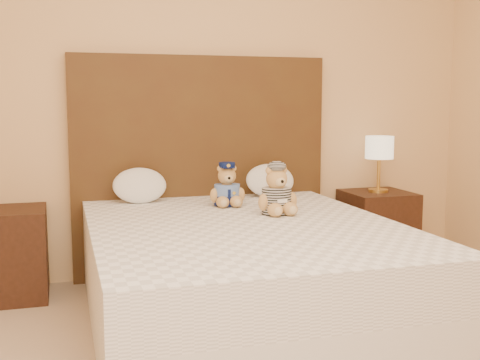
{
  "coord_description": "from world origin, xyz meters",
  "views": [
    {
      "loc": [
        -0.91,
        -1.8,
        1.19
      ],
      "look_at": [
        0.05,
        1.45,
        0.75
      ],
      "focal_mm": 45.0,
      "sensor_mm": 36.0,
      "label": 1
    }
  ],
  "objects_px": {
    "teddy_prisoner": "(277,190)",
    "pillow_right": "(270,179)",
    "nightstand_left": "(8,254)",
    "bed": "(244,273)",
    "nightstand_right": "(377,229)",
    "teddy_police": "(227,184)",
    "lamp": "(379,150)",
    "pillow_left": "(140,184)"
  },
  "relations": [
    {
      "from": "teddy_prisoner",
      "to": "pillow_right",
      "type": "relative_size",
      "value": 0.83
    },
    {
      "from": "nightstand_left",
      "to": "teddy_prisoner",
      "type": "xyz_separation_m",
      "value": [
        1.51,
        -0.6,
        0.42
      ]
    },
    {
      "from": "bed",
      "to": "nightstand_right",
      "type": "bearing_deg",
      "value": 32.62
    },
    {
      "from": "nightstand_left",
      "to": "teddy_police",
      "type": "xyz_separation_m",
      "value": [
        1.31,
        -0.25,
        0.41
      ]
    },
    {
      "from": "nightstand_left",
      "to": "nightstand_right",
      "type": "distance_m",
      "value": 2.5
    },
    {
      "from": "nightstand_left",
      "to": "pillow_right",
      "type": "height_order",
      "value": "pillow_right"
    },
    {
      "from": "nightstand_left",
      "to": "lamp",
      "type": "distance_m",
      "value": 2.56
    },
    {
      "from": "bed",
      "to": "teddy_prisoner",
      "type": "bearing_deg",
      "value": 38.24
    },
    {
      "from": "lamp",
      "to": "pillow_left",
      "type": "xyz_separation_m",
      "value": [
        -1.7,
        0.03,
        -0.18
      ]
    },
    {
      "from": "nightstand_left",
      "to": "teddy_police",
      "type": "relative_size",
      "value": 2.06
    },
    {
      "from": "lamp",
      "to": "teddy_prisoner",
      "type": "xyz_separation_m",
      "value": [
        -0.99,
        -0.6,
        -0.16
      ]
    },
    {
      "from": "teddy_police",
      "to": "teddy_prisoner",
      "type": "relative_size",
      "value": 0.95
    },
    {
      "from": "bed",
      "to": "nightstand_right",
      "type": "distance_m",
      "value": 1.48
    },
    {
      "from": "nightstand_left",
      "to": "pillow_right",
      "type": "relative_size",
      "value": 1.61
    },
    {
      "from": "bed",
      "to": "pillow_right",
      "type": "height_order",
      "value": "pillow_right"
    },
    {
      "from": "teddy_prisoner",
      "to": "pillow_left",
      "type": "xyz_separation_m",
      "value": [
        -0.7,
        0.63,
        -0.02
      ]
    },
    {
      "from": "bed",
      "to": "teddy_prisoner",
      "type": "xyz_separation_m",
      "value": [
        0.26,
        0.2,
        0.42
      ]
    },
    {
      "from": "nightstand_left",
      "to": "nightstand_right",
      "type": "relative_size",
      "value": 1.0
    },
    {
      "from": "nightstand_left",
      "to": "teddy_prisoner",
      "type": "relative_size",
      "value": 1.96
    },
    {
      "from": "teddy_police",
      "to": "pillow_right",
      "type": "relative_size",
      "value": 0.78
    },
    {
      "from": "lamp",
      "to": "pillow_left",
      "type": "distance_m",
      "value": 1.71
    },
    {
      "from": "bed",
      "to": "pillow_right",
      "type": "relative_size",
      "value": 5.87
    },
    {
      "from": "nightstand_right",
      "to": "lamp",
      "type": "bearing_deg",
      "value": 180.0
    },
    {
      "from": "teddy_police",
      "to": "pillow_left",
      "type": "height_order",
      "value": "teddy_police"
    },
    {
      "from": "nightstand_right",
      "to": "teddy_police",
      "type": "relative_size",
      "value": 2.06
    },
    {
      "from": "bed",
      "to": "pillow_left",
      "type": "bearing_deg",
      "value": 118.28
    },
    {
      "from": "nightstand_right",
      "to": "pillow_right",
      "type": "height_order",
      "value": "pillow_right"
    },
    {
      "from": "bed",
      "to": "pillow_left",
      "type": "height_order",
      "value": "pillow_left"
    },
    {
      "from": "teddy_police",
      "to": "nightstand_left",
      "type": "bearing_deg",
      "value": 173.03
    },
    {
      "from": "lamp",
      "to": "pillow_right",
      "type": "height_order",
      "value": "lamp"
    },
    {
      "from": "nightstand_left",
      "to": "pillow_right",
      "type": "bearing_deg",
      "value": 1.02
    },
    {
      "from": "lamp",
      "to": "teddy_prisoner",
      "type": "height_order",
      "value": "lamp"
    },
    {
      "from": "teddy_police",
      "to": "lamp",
      "type": "bearing_deg",
      "value": 15.69
    },
    {
      "from": "teddy_prisoner",
      "to": "nightstand_right",
      "type": "bearing_deg",
      "value": 26.13
    },
    {
      "from": "lamp",
      "to": "teddy_police",
      "type": "relative_size",
      "value": 1.5
    },
    {
      "from": "nightstand_right",
      "to": "teddy_prisoner",
      "type": "xyz_separation_m",
      "value": [
        -0.99,
        -0.6,
        0.42
      ]
    },
    {
      "from": "nightstand_left",
      "to": "teddy_police",
      "type": "bearing_deg",
      "value": -10.83
    },
    {
      "from": "nightstand_right",
      "to": "lamp",
      "type": "relative_size",
      "value": 1.38
    },
    {
      "from": "nightstand_right",
      "to": "pillow_right",
      "type": "relative_size",
      "value": 1.61
    },
    {
      "from": "nightstand_right",
      "to": "teddy_prisoner",
      "type": "distance_m",
      "value": 1.23
    },
    {
      "from": "bed",
      "to": "lamp",
      "type": "xyz_separation_m",
      "value": [
        1.25,
        0.8,
        0.57
      ]
    },
    {
      "from": "bed",
      "to": "teddy_police",
      "type": "bearing_deg",
      "value": 84.1
    }
  ]
}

